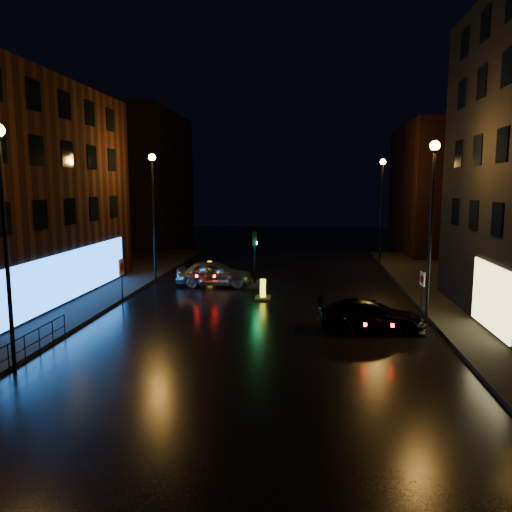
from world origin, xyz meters
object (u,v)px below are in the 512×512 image
(traffic_signal, at_px, (255,277))
(bollard_far, at_px, (210,272))
(road_sign_left, at_px, (122,271))
(road_sign_right, at_px, (422,283))
(silver_hatchback, at_px, (215,273))
(bollard_near, at_px, (263,295))
(dark_sedan, at_px, (371,316))

(traffic_signal, xyz_separation_m, bollard_far, (-3.57, 3.08, -0.28))
(road_sign_left, relative_size, road_sign_right, 1.22)
(silver_hatchback, bearing_deg, road_sign_left, 146.13)
(bollard_far, bearing_deg, road_sign_left, -96.45)
(traffic_signal, relative_size, bollard_far, 2.74)
(bollard_near, distance_m, road_sign_right, 8.64)
(dark_sedan, relative_size, bollard_far, 3.75)
(silver_hatchback, bearing_deg, road_sign_right, -118.23)
(traffic_signal, distance_m, road_sign_right, 11.18)
(silver_hatchback, relative_size, bollard_near, 3.63)
(traffic_signal, bearing_deg, silver_hatchback, -165.38)
(traffic_signal, height_order, road_sign_left, traffic_signal)
(road_sign_left, bearing_deg, road_sign_right, -0.91)
(road_sign_right, bearing_deg, bollard_near, -28.25)
(bollard_near, relative_size, road_sign_left, 0.51)
(silver_hatchback, bearing_deg, bollard_near, -136.36)
(dark_sedan, bearing_deg, bollard_far, 37.02)
(bollard_far, bearing_deg, silver_hatchback, -64.90)
(traffic_signal, height_order, road_sign_right, traffic_signal)
(bollard_near, relative_size, bollard_far, 1.05)
(bollard_near, height_order, road_sign_left, road_sign_left)
(dark_sedan, height_order, road_sign_right, road_sign_right)
(traffic_signal, relative_size, dark_sedan, 0.73)
(silver_hatchback, relative_size, road_sign_left, 1.86)
(silver_hatchback, distance_m, bollard_near, 4.80)
(bollard_far, xyz_separation_m, road_sign_left, (-2.71, -9.78, 1.71))
(dark_sedan, height_order, road_sign_left, road_sign_left)
(bollard_near, xyz_separation_m, bollard_far, (-4.48, 7.08, -0.03))
(bollard_near, xyz_separation_m, road_sign_right, (8.19, -2.41, 1.33))
(silver_hatchback, xyz_separation_m, road_sign_left, (-3.78, -6.05, 1.12))
(bollard_near, bearing_deg, road_sign_right, -18.19)
(silver_hatchback, xyz_separation_m, dark_sedan, (8.72, -9.03, -0.13))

